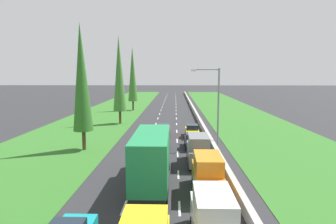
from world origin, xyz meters
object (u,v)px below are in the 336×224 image
(poplar_tree_fourth, at_px, (133,74))
(poplar_tree_second, at_px, (81,78))
(yellow_hatchback_right_lane, at_px, (192,131))
(teal_sedan_centre_lane, at_px, (160,142))
(black_hatchback_right_lane, at_px, (192,141))
(grey_van_right_lane, at_px, (198,150))
(red_hatchback_centre_lane, at_px, (163,130))
(green_box_truck_centre_lane, at_px, (152,157))
(orange_van_right_lane, at_px, (207,174))
(street_light_mast, at_px, (215,102))
(poplar_tree_third, at_px, (119,74))
(silver_van_right_lane, at_px, (213,219))

(poplar_tree_fourth, bearing_deg, poplar_tree_second, -90.67)
(yellow_hatchback_right_lane, xyz_separation_m, teal_sedan_centre_lane, (-3.93, -6.09, -0.02))
(yellow_hatchback_right_lane, bearing_deg, black_hatchback_right_lane, -92.91)
(black_hatchback_right_lane, bearing_deg, teal_sedan_centre_lane, -174.53)
(grey_van_right_lane, relative_size, red_hatchback_centre_lane, 1.26)
(black_hatchback_right_lane, bearing_deg, green_box_truck_centre_lane, -108.71)
(orange_van_right_lane, relative_size, street_light_mast, 0.54)
(orange_van_right_lane, height_order, yellow_hatchback_right_lane, orange_van_right_lane)
(poplar_tree_third, bearing_deg, yellow_hatchback_right_lane, -40.42)
(yellow_hatchback_right_lane, distance_m, poplar_tree_third, 16.91)
(poplar_tree_third, relative_size, street_light_mast, 1.62)
(silver_van_right_lane, height_order, red_hatchback_centre_lane, silver_van_right_lane)
(grey_van_right_lane, distance_m, red_hatchback_centre_lane, 12.59)
(orange_van_right_lane, distance_m, yellow_hatchback_right_lane, 18.01)
(red_hatchback_centre_lane, bearing_deg, green_box_truck_centre_lane, -90.46)
(grey_van_right_lane, distance_m, poplar_tree_fourth, 41.45)
(black_hatchback_right_lane, bearing_deg, silver_van_right_lane, -90.53)
(yellow_hatchback_right_lane, bearing_deg, green_box_truck_centre_lane, -103.45)
(street_light_mast, bearing_deg, poplar_tree_second, -174.24)
(grey_van_right_lane, height_order, red_hatchback_centre_lane, grey_van_right_lane)
(black_hatchback_right_lane, relative_size, green_box_truck_centre_lane, 0.41)
(silver_van_right_lane, height_order, poplar_tree_second, poplar_tree_second)
(green_box_truck_centre_lane, xyz_separation_m, red_hatchback_centre_lane, (0.14, 16.97, -1.35))
(red_hatchback_centre_lane, relative_size, poplar_tree_second, 0.28)
(silver_van_right_lane, xyz_separation_m, poplar_tree_second, (-11.87, 17.40, 6.54))
(orange_van_right_lane, relative_size, poplar_tree_fourth, 0.34)
(poplar_tree_fourth, bearing_deg, yellow_hatchback_right_lane, -66.51)
(teal_sedan_centre_lane, bearing_deg, silver_van_right_lane, -79.15)
(silver_van_right_lane, height_order, poplar_tree_third, poplar_tree_third)
(silver_van_right_lane, relative_size, green_box_truck_centre_lane, 0.52)
(yellow_hatchback_right_lane, height_order, red_hatchback_centre_lane, same)
(silver_van_right_lane, xyz_separation_m, green_box_truck_centre_lane, (-3.51, 7.58, 0.78))
(grey_van_right_lane, bearing_deg, green_box_truck_centre_lane, -127.74)
(silver_van_right_lane, relative_size, red_hatchback_centre_lane, 1.26)
(silver_van_right_lane, relative_size, orange_van_right_lane, 1.00)
(grey_van_right_lane, distance_m, poplar_tree_second, 14.66)
(silver_van_right_lane, distance_m, yellow_hatchback_right_lane, 24.21)
(orange_van_right_lane, bearing_deg, poplar_tree_second, 137.74)
(yellow_hatchback_right_lane, xyz_separation_m, red_hatchback_centre_lane, (-3.84, 0.35, 0.00))
(silver_van_right_lane, bearing_deg, poplar_tree_fourth, 102.52)
(poplar_tree_second, bearing_deg, silver_van_right_lane, -55.69)
(grey_van_right_lane, bearing_deg, teal_sedan_centre_lane, 124.15)
(teal_sedan_centre_lane, bearing_deg, street_light_mast, 6.98)
(grey_van_right_lane, bearing_deg, orange_van_right_lane, -88.78)
(poplar_tree_fourth, bearing_deg, orange_van_right_lane, -75.31)
(silver_van_right_lane, bearing_deg, grey_van_right_lane, 88.56)
(red_hatchback_centre_lane, relative_size, street_light_mast, 0.43)
(red_hatchback_centre_lane, bearing_deg, street_light_mast, -42.99)
(silver_van_right_lane, bearing_deg, green_box_truck_centre_lane, 114.86)
(black_hatchback_right_lane, xyz_separation_m, teal_sedan_centre_lane, (-3.64, -0.35, -0.02))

